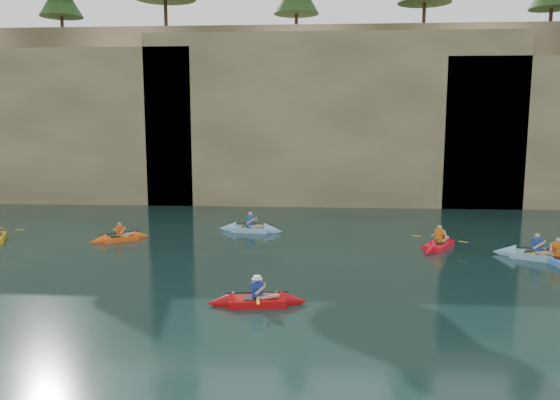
# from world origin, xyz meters

# --- Properties ---
(ground) EXTENTS (160.00, 160.00, 0.00)m
(ground) POSITION_xyz_m (0.00, 0.00, 0.00)
(ground) COLOR black
(ground) RESTS_ON ground
(cliff) EXTENTS (70.00, 16.00, 12.00)m
(cliff) POSITION_xyz_m (0.00, 30.00, 6.00)
(cliff) COLOR tan
(cliff) RESTS_ON ground
(cliff_slab_west) EXTENTS (26.00, 2.40, 10.56)m
(cliff_slab_west) POSITION_xyz_m (-20.00, 22.60, 5.28)
(cliff_slab_west) COLOR tan
(cliff_slab_west) RESTS_ON ground
(cliff_slab_center) EXTENTS (24.00, 2.40, 11.40)m
(cliff_slab_center) POSITION_xyz_m (2.00, 22.60, 5.70)
(cliff_slab_center) COLOR tan
(cliff_slab_center) RESTS_ON ground
(sea_cave_west) EXTENTS (4.50, 1.00, 4.00)m
(sea_cave_west) POSITION_xyz_m (-18.00, 21.95, 2.00)
(sea_cave_west) COLOR black
(sea_cave_west) RESTS_ON ground
(sea_cave_center) EXTENTS (3.50, 1.00, 3.20)m
(sea_cave_center) POSITION_xyz_m (-4.00, 21.95, 1.60)
(sea_cave_center) COLOR black
(sea_cave_center) RESTS_ON ground
(sea_cave_east) EXTENTS (5.00, 1.00, 4.50)m
(sea_cave_east) POSITION_xyz_m (10.00, 21.95, 2.25)
(sea_cave_east) COLOR black
(sea_cave_east) RESTS_ON ground
(main_kayaker) EXTENTS (3.19, 2.13, 1.16)m
(main_kayaker) POSITION_xyz_m (-0.69, 2.74, 0.15)
(main_kayaker) COLOR red
(main_kayaker) RESTS_ON ground
(kayaker_orange) EXTENTS (2.68, 2.20, 1.08)m
(kayaker_orange) POSITION_xyz_m (-8.11, 11.16, 0.13)
(kayaker_orange) COLOR #FD5610
(kayaker_orange) RESTS_ON ground
(kayaker_ltblue_near) EXTENTS (3.38, 2.35, 1.34)m
(kayaker_ltblue_near) POSITION_xyz_m (10.08, 9.04, 0.17)
(kayaker_ltblue_near) COLOR #81B7D7
(kayaker_ltblue_near) RESTS_ON ground
(kayaker_red_far) EXTENTS (2.43, 3.39, 1.28)m
(kayaker_red_far) POSITION_xyz_m (6.53, 10.71, 0.16)
(kayaker_red_far) COLOR red
(kayaker_red_far) RESTS_ON ground
(kayaker_ltblue_mid) EXTENTS (3.42, 2.47, 1.27)m
(kayaker_ltblue_mid) POSITION_xyz_m (-2.24, 13.58, 0.16)
(kayaker_ltblue_mid) COLOR #89BEE5
(kayaker_ltblue_mid) RESTS_ON ground
(kayaker_blue_east) EXTENTS (2.47, 3.62, 1.27)m
(kayaker_blue_east) POSITION_xyz_m (10.69, 8.51, 0.15)
(kayaker_blue_east) COLOR #4684EF
(kayaker_blue_east) RESTS_ON ground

